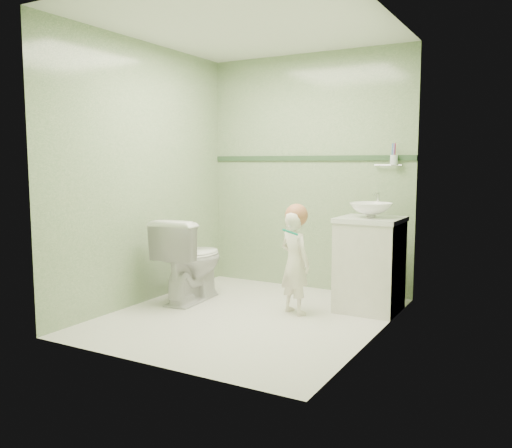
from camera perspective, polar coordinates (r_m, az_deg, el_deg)
The scene contains 12 objects.
ground at distance 4.61m, azimuth -0.92°, elevation -9.87°, with size 2.50×2.50×0.00m, color silver.
room_shell at distance 4.42m, azimuth -0.95°, elevation 5.22°, with size 2.50×2.54×2.40m.
trim_stripe at distance 5.53m, azimuth 5.55°, elevation 7.02°, with size 2.20×0.02×0.05m, color #324F32.
vanity at distance 4.81m, azimuth 12.04°, elevation -4.40°, with size 0.52×0.50×0.80m, color silver.
counter at distance 4.75m, azimuth 12.16°, elevation 0.46°, with size 0.54×0.52×0.04m, color white.
basin at distance 4.75m, azimuth 12.19°, elevation 1.46°, with size 0.37×0.37×0.13m, color white.
faucet at distance 4.92m, azimuth 12.84°, elevation 2.56°, with size 0.03×0.13×0.18m.
cup_holder at distance 5.18m, azimuth 14.44°, elevation 6.66°, with size 0.26×0.07×0.21m.
toilet at distance 5.09m, azimuth -6.97°, elevation -3.77°, with size 0.44×0.78×0.79m, color white.
toddler at distance 4.62m, azimuth 4.17°, elevation -4.16°, with size 0.32×0.21×0.89m, color white.
hair_cap at distance 4.58m, azimuth 4.34°, elevation 0.95°, with size 0.20×0.20×0.20m, color #B86F49.
teal_toothbrush at distance 4.44m, azimuth 3.66°, elevation -0.80°, with size 0.11×0.14×0.08m.
Camera 1 is at (2.22, -3.82, 1.31)m, focal length 37.45 mm.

